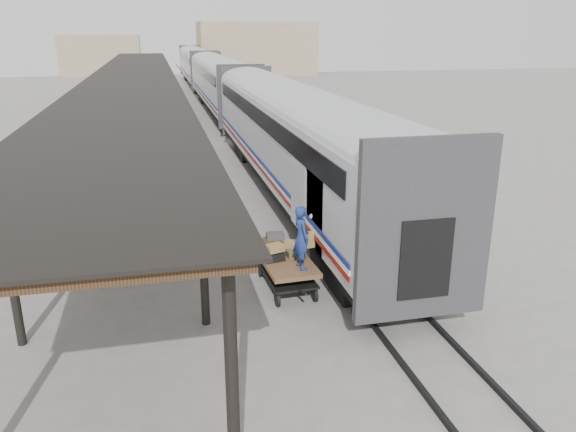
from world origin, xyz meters
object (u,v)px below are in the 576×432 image
(luggage_tug, at_px, (136,153))
(pedestrian, at_px, (140,143))
(porter, at_px, (301,237))
(baggage_cart, at_px, (286,266))

(luggage_tug, bearing_deg, pedestrian, 101.25)
(pedestrian, bearing_deg, luggage_tug, 84.34)
(porter, bearing_deg, baggage_cart, 12.63)
(baggage_cart, bearing_deg, pedestrian, 99.94)
(porter, bearing_deg, luggage_tug, 6.95)
(baggage_cart, relative_size, luggage_tug, 1.29)
(baggage_cart, relative_size, porter, 1.47)
(baggage_cart, relative_size, pedestrian, 1.60)
(baggage_cart, height_order, porter, porter)
(porter, relative_size, pedestrian, 1.09)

